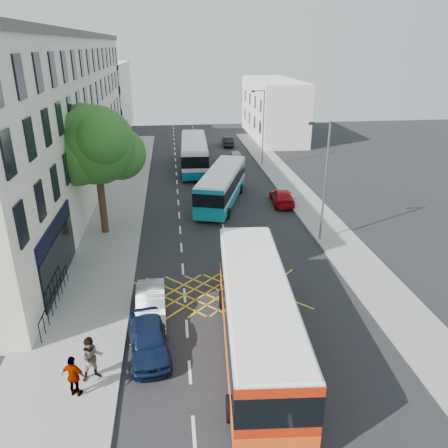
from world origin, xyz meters
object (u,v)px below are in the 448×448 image
object	(u,v)px
street_tree	(96,146)
bus_far	(194,153)
parked_car_blue	(148,339)
parked_car_silver	(151,303)
bus_mid	(222,186)
distant_car_silver	(235,156)
lamp_far	(262,124)
pedestrian_near	(92,359)
distant_car_grey	(198,144)
motorbike	(282,412)
distant_car_dark	(228,141)
red_hatchback	(282,197)
pedestrian_far	(74,376)
bus_near	(256,314)
lamp_near	(324,176)

from	to	relation	value
street_tree	bus_far	distance (m)	18.90
parked_car_blue	parked_car_silver	bearing A→B (deg)	83.12
bus_mid	distant_car_silver	distance (m)	14.53
lamp_far	pedestrian_near	xyz separation A→B (m)	(-13.20, -32.05, -3.51)
parked_car_blue	distant_car_grey	bearing A→B (deg)	76.34
lamp_far	parked_car_blue	bearing A→B (deg)	-109.99
bus_mid	motorbike	world-z (taller)	bus_mid
bus_far	distant_car_dark	distance (m)	12.03
lamp_far	parked_car_blue	xyz separation A→B (m)	(-11.10, -30.51, -3.91)
motorbike	red_hatchback	distance (m)	23.79
parked_car_silver	pedestrian_far	distance (m)	5.90
bus_mid	parked_car_silver	distance (m)	16.99
distant_car_grey	pedestrian_near	bearing A→B (deg)	-103.12
street_tree	motorbike	size ratio (longest dim) A/B	3.89
distant_car_grey	pedestrian_near	size ratio (longest dim) A/B	2.25
distant_car_grey	distant_car_dark	xyz separation A→B (m)	(3.96, 0.94, 0.02)
red_hatchback	street_tree	bearing A→B (deg)	23.48
street_tree	bus_far	size ratio (longest dim) A/B	0.76
bus_mid	motorbike	distance (m)	23.92
distant_car_dark	pedestrian_near	world-z (taller)	pedestrian_near
bus_far	distant_car_grey	size ratio (longest dim) A/B	2.67
pedestrian_near	lamp_far	bearing A→B (deg)	50.48
distant_car_silver	pedestrian_near	bearing A→B (deg)	70.93
street_tree	bus_near	size ratio (longest dim) A/B	0.73
lamp_near	pedestrian_near	xyz separation A→B (m)	(-13.20, -12.05, -3.51)
distant_car_grey	pedestrian_far	xyz separation A→B (m)	(-7.43, -42.59, 0.42)
lamp_near	parked_car_blue	bearing A→B (deg)	-136.56
lamp_near	parked_car_blue	distance (m)	15.77
lamp_far	pedestrian_far	size ratio (longest dim) A/B	4.58
distant_car_dark	distant_car_silver	bearing A→B (deg)	91.10
red_hatchback	distant_car_grey	size ratio (longest dim) A/B	0.98
parked_car_blue	pedestrian_far	bearing A→B (deg)	-144.94
motorbike	distant_car_dark	size ratio (longest dim) A/B	0.60
lamp_near	distant_car_grey	xyz separation A→B (m)	(-6.31, 29.71, -4.02)
street_tree	pedestrian_far	bearing A→B (deg)	-86.50
parked_car_silver	pedestrian_far	world-z (taller)	pedestrian_far
lamp_near	lamp_far	xyz separation A→B (m)	(0.00, 20.00, 0.00)
bus_far	pedestrian_near	xyz separation A→B (m)	(-5.81, -31.83, -0.58)
bus_mid	bus_far	xyz separation A→B (m)	(-1.68, 11.31, 0.16)
bus_far	pedestrian_near	bearing A→B (deg)	-98.16
distant_car_dark	red_hatchback	bearing A→B (deg)	96.73
street_tree	lamp_far	size ratio (longest dim) A/B	1.10
lamp_near	distant_car_grey	distance (m)	30.64
motorbike	distant_car_dark	distance (m)	46.26
bus_far	pedestrian_far	xyz separation A→B (m)	(-6.35, -32.66, -0.67)
motorbike	distant_car_dark	bearing A→B (deg)	101.50
parked_car_blue	distant_car_grey	xyz separation A→B (m)	(4.78, 40.22, -0.11)
street_tree	distant_car_grey	distance (m)	28.60
bus_near	pedestrian_far	bearing A→B (deg)	-159.56
street_tree	pedestrian_near	xyz separation A→B (m)	(1.51, -15.02, -5.18)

